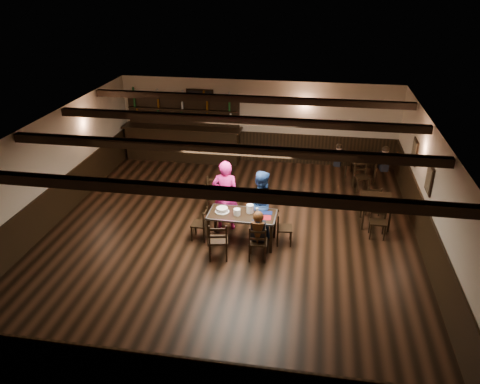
% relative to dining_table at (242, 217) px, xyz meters
% --- Properties ---
extents(ground, '(10.00, 10.00, 0.00)m').
position_rel_dining_table_xyz_m(ground, '(-0.34, 0.24, -0.67)').
color(ground, black).
rests_on(ground, ground).
extents(room_shell, '(9.02, 10.02, 2.71)m').
position_rel_dining_table_xyz_m(room_shell, '(-0.33, 0.28, 1.07)').
color(room_shell, beige).
rests_on(room_shell, ground).
extents(dining_table, '(1.59, 0.83, 0.75)m').
position_rel_dining_table_xyz_m(dining_table, '(0.00, 0.00, 0.00)').
color(dining_table, black).
rests_on(dining_table, ground).
extents(chair_near_left, '(0.50, 0.48, 0.91)m').
position_rel_dining_table_xyz_m(chair_near_left, '(-0.40, -0.82, -0.14)').
color(chair_near_left, black).
rests_on(chair_near_left, ground).
extents(chair_near_right, '(0.42, 0.40, 0.85)m').
position_rel_dining_table_xyz_m(chair_near_right, '(0.46, -0.71, -0.17)').
color(chair_near_right, black).
rests_on(chair_near_right, ground).
extents(chair_end_left, '(0.37, 0.39, 0.79)m').
position_rel_dining_table_xyz_m(chair_end_left, '(-0.95, -0.02, -0.21)').
color(chair_end_left, black).
rests_on(chair_end_left, ground).
extents(chair_end_right, '(0.39, 0.41, 0.81)m').
position_rel_dining_table_xyz_m(chair_end_right, '(0.91, 0.10, -0.20)').
color(chair_end_right, black).
rests_on(chair_end_right, ground).
extents(chair_far_pushed, '(0.53, 0.51, 0.97)m').
position_rel_dining_table_xyz_m(chair_far_pushed, '(-0.95, 1.43, -0.11)').
color(chair_far_pushed, black).
rests_on(chair_far_pushed, ground).
extents(woman_pink, '(0.68, 0.47, 1.79)m').
position_rel_dining_table_xyz_m(woman_pink, '(-0.51, 0.61, 0.22)').
color(woman_pink, '#FD25A4').
rests_on(woman_pink, ground).
extents(man_blue, '(0.92, 0.79, 1.64)m').
position_rel_dining_table_xyz_m(man_blue, '(0.36, 0.48, 0.15)').
color(man_blue, navy).
rests_on(man_blue, ground).
extents(seated_person, '(0.31, 0.47, 0.76)m').
position_rel_dining_table_xyz_m(seated_person, '(0.46, -0.66, 0.13)').
color(seated_person, black).
rests_on(seated_person, ground).
extents(cake, '(0.33, 0.33, 0.10)m').
position_rel_dining_table_xyz_m(cake, '(-0.48, 0.03, 0.13)').
color(cake, white).
rests_on(cake, dining_table).
extents(plate_stack_a, '(0.16, 0.16, 0.15)m').
position_rel_dining_table_xyz_m(plate_stack_a, '(-0.11, -0.07, 0.16)').
color(plate_stack_a, white).
rests_on(plate_stack_a, dining_table).
extents(plate_stack_b, '(0.17, 0.17, 0.20)m').
position_rel_dining_table_xyz_m(plate_stack_b, '(0.17, 0.09, 0.18)').
color(plate_stack_b, white).
rests_on(plate_stack_b, dining_table).
extents(tea_light, '(0.04, 0.04, 0.06)m').
position_rel_dining_table_xyz_m(tea_light, '(0.10, 0.09, 0.10)').
color(tea_light, '#A5A8AD').
rests_on(tea_light, dining_table).
extents(salt_shaker, '(0.03, 0.03, 0.08)m').
position_rel_dining_table_xyz_m(salt_shaker, '(0.41, -0.04, 0.12)').
color(salt_shaker, silver).
rests_on(salt_shaker, dining_table).
extents(pepper_shaker, '(0.04, 0.04, 0.10)m').
position_rel_dining_table_xyz_m(pepper_shaker, '(0.43, -0.12, 0.13)').
color(pepper_shaker, '#A5A8AD').
rests_on(pepper_shaker, dining_table).
extents(drink_glass, '(0.06, 0.06, 0.10)m').
position_rel_dining_table_xyz_m(drink_glass, '(0.33, 0.16, 0.13)').
color(drink_glass, silver).
rests_on(drink_glass, dining_table).
extents(menu_red, '(0.37, 0.28, 0.00)m').
position_rel_dining_table_xyz_m(menu_red, '(0.51, -0.10, 0.08)').
color(menu_red, maroon).
rests_on(menu_red, dining_table).
extents(menu_blue, '(0.27, 0.19, 0.00)m').
position_rel_dining_table_xyz_m(menu_blue, '(0.55, 0.14, 0.08)').
color(menu_blue, '#0E1949').
rests_on(menu_blue, dining_table).
extents(bar_counter, '(3.95, 0.70, 2.20)m').
position_rel_dining_table_xyz_m(bar_counter, '(-2.80, 4.96, 0.05)').
color(bar_counter, black).
rests_on(bar_counter, ground).
extents(back_table_a, '(0.76, 0.76, 0.75)m').
position_rel_dining_table_xyz_m(back_table_a, '(3.16, 1.37, -0.03)').
color(back_table_a, black).
rests_on(back_table_a, ground).
extents(back_table_b, '(0.99, 0.99, 0.75)m').
position_rel_dining_table_xyz_m(back_table_b, '(2.96, 4.03, -0.02)').
color(back_table_b, black).
rests_on(back_table_b, ground).
extents(bg_patron_left, '(0.26, 0.36, 0.68)m').
position_rel_dining_table_xyz_m(bg_patron_left, '(2.27, 4.09, 0.13)').
color(bg_patron_left, black).
rests_on(bg_patron_left, ground).
extents(bg_patron_right, '(0.27, 0.39, 0.74)m').
position_rel_dining_table_xyz_m(bg_patron_right, '(3.60, 3.93, 0.16)').
color(bg_patron_right, black).
rests_on(bg_patron_right, ground).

